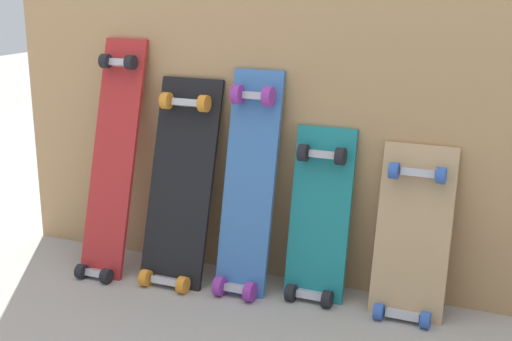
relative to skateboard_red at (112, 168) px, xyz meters
name	(u,v)px	position (x,y,z in m)	size (l,w,h in m)	color
ground_plane	(264,280)	(0.55, 0.10, -0.38)	(12.00, 12.00, 0.00)	#9E9991
plywood_wall_panel	(273,13)	(0.55, 0.17, 0.55)	(2.03, 0.04, 1.85)	tan
skateboard_red	(112,168)	(0.00, 0.00, 0.00)	(0.17, 0.32, 0.90)	#B22626
skateboard_black	(180,192)	(0.27, 0.02, -0.06)	(0.24, 0.29, 0.77)	black
skateboard_blue	(248,193)	(0.52, 0.03, -0.04)	(0.18, 0.26, 0.81)	#386BAD
skateboard_teal	(318,225)	(0.76, 0.06, -0.13)	(0.20, 0.20, 0.64)	#197A7F
skateboard_natural	(412,244)	(1.07, 0.05, -0.14)	(0.23, 0.21, 0.61)	tan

